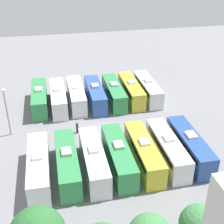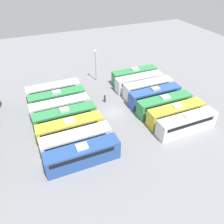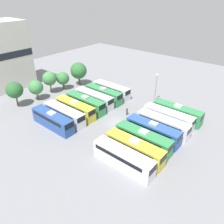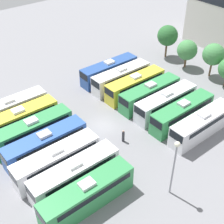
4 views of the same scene
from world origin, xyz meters
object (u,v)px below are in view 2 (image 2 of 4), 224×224
at_px(bus_8, 76,141).
at_px(bus_13, 54,91).
at_px(worker_person, 105,98).
at_px(bus_2, 164,104).
at_px(bus_3, 154,96).
at_px(bus_10, 65,117).
at_px(light_pole, 95,60).
at_px(bus_12, 57,99).
at_px(bus_1, 176,113).
at_px(bus_7, 83,155).
at_px(bus_5, 139,82).
at_px(bus_11, 60,108).
at_px(bus_0, 187,123).
at_px(bus_4, 148,88).
at_px(bus_9, 70,128).
at_px(bus_6, 134,75).

relative_size(bus_8, bus_13, 1.00).
distance_m(bus_13, worker_person, 10.83).
xyz_separation_m(bus_2, bus_3, (3.38, -0.00, 0.00)).
distance_m(bus_10, light_pole, 17.89).
xyz_separation_m(bus_8, bus_12, (12.96, 0.29, 0.00)).
bearing_deg(bus_1, bus_3, 2.59).
xyz_separation_m(bus_3, bus_7, (-9.73, 17.91, 0.00)).
height_order(bus_5, bus_11, same).
distance_m(bus_0, bus_4, 12.95).
bearing_deg(bus_12, bus_3, -109.18).
bearing_deg(bus_8, bus_1, -89.95).
height_order(bus_13, worker_person, bus_13).
relative_size(bus_5, bus_13, 1.00).
relative_size(bus_11, bus_12, 1.00).
xyz_separation_m(bus_2, bus_5, (9.79, 0.09, 0.00)).
xyz_separation_m(bus_2, bus_12, (9.73, 18.25, 0.00)).
bearing_deg(bus_4, bus_3, 173.67).
bearing_deg(bus_9, bus_12, 0.68).
relative_size(bus_4, bus_5, 1.00).
distance_m(bus_10, bus_13, 9.81).
bearing_deg(bus_1, worker_person, 41.07).
bearing_deg(bus_4, bus_12, 80.61).
height_order(bus_0, bus_7, same).
bearing_deg(bus_12, bus_13, 1.72).
bearing_deg(bus_9, light_pole, -31.45).
xyz_separation_m(bus_1, bus_7, (-3.13, 18.21, 0.00)).
bearing_deg(bus_4, bus_2, 176.88).
height_order(bus_3, light_pole, light_pole).
relative_size(bus_2, bus_10, 1.00).
relative_size(bus_6, bus_10, 1.00).
bearing_deg(light_pole, worker_person, 170.99).
height_order(bus_6, bus_9, same).
bearing_deg(bus_3, bus_1, -177.41).
bearing_deg(light_pole, bus_8, 153.15).
bearing_deg(worker_person, bus_2, -129.75).
bearing_deg(bus_10, bus_9, -179.42).
xyz_separation_m(bus_11, bus_13, (6.65, -0.01, 0.00)).
xyz_separation_m(bus_1, bus_5, (13.01, 0.39, 0.00)).
xyz_separation_m(bus_8, light_pole, (20.56, -10.41, 3.39)).
relative_size(bus_8, bus_11, 1.00).
relative_size(bus_11, light_pole, 1.43).
bearing_deg(bus_11, bus_1, -117.46).
height_order(bus_1, worker_person, bus_1).
bearing_deg(bus_0, bus_12, 49.16).
bearing_deg(bus_12, bus_2, -118.06).
bearing_deg(bus_3, bus_0, -178.29).
bearing_deg(bus_0, bus_1, -0.20).
height_order(bus_0, bus_3, same).
distance_m(bus_2, bus_7, 19.00).
distance_m(bus_6, bus_7, 26.65).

